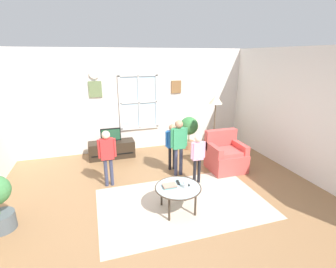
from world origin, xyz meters
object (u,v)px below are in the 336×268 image
(coffee_table, at_px, (178,189))
(remote_near_books, at_px, (187,184))
(person_red_shirt, at_px, (107,152))
(potted_plant_by_window, at_px, (189,128))
(person_pink_shirt, at_px, (198,154))
(person_green_shirt, at_px, (179,142))
(cup, at_px, (186,185))
(book_stack, at_px, (170,186))
(person_blue_shirt, at_px, (172,142))
(floor_lamp, at_px, (215,106))
(armchair, at_px, (225,156))
(tv_stand, at_px, (112,149))
(television, at_px, (111,135))
(remote_near_cup, at_px, (178,182))

(coffee_table, xyz_separation_m, remote_near_books, (0.17, 0.04, 0.04))
(person_red_shirt, relative_size, potted_plant_by_window, 1.26)
(person_pink_shirt, bearing_deg, coffee_table, -131.37)
(remote_near_books, xyz_separation_m, person_green_shirt, (0.28, 1.18, 0.33))
(person_pink_shirt, relative_size, potted_plant_by_window, 1.13)
(cup, height_order, person_pink_shirt, person_pink_shirt)
(book_stack, distance_m, person_pink_shirt, 1.11)
(person_blue_shirt, height_order, floor_lamp, floor_lamp)
(remote_near_books, bearing_deg, person_red_shirt, 136.08)
(remote_near_books, bearing_deg, armchair, 39.30)
(book_stack, bearing_deg, tv_stand, 105.55)
(coffee_table, distance_m, person_blue_shirt, 1.60)
(coffee_table, height_order, person_pink_shirt, person_pink_shirt)
(television, xyz_separation_m, book_stack, (0.72, -2.59, -0.15))
(coffee_table, distance_m, potted_plant_by_window, 2.92)
(person_red_shirt, height_order, potted_plant_by_window, person_red_shirt)
(television, height_order, book_stack, television)
(remote_near_books, xyz_separation_m, potted_plant_by_window, (1.09, 2.59, 0.14))
(television, distance_m, remote_near_books, 2.79)
(coffee_table, distance_m, person_green_shirt, 1.35)
(person_blue_shirt, height_order, potted_plant_by_window, person_blue_shirt)
(coffee_table, bearing_deg, person_pink_shirt, 48.63)
(book_stack, bearing_deg, person_blue_shirt, 70.30)
(remote_near_books, bearing_deg, coffee_table, -166.15)
(person_red_shirt, distance_m, floor_lamp, 2.82)
(television, xyz_separation_m, person_pink_shirt, (1.53, -1.86, 0.04))
(armchair, bearing_deg, person_red_shirt, 179.71)
(armchair, xyz_separation_m, person_green_shirt, (-1.12, 0.03, 0.45))
(person_pink_shirt, relative_size, person_red_shirt, 0.90)
(potted_plant_by_window, bearing_deg, person_blue_shirt, -127.69)
(armchair, xyz_separation_m, remote_near_books, (-1.39, -1.14, 0.12))
(armchair, height_order, floor_lamp, floor_lamp)
(television, height_order, potted_plant_by_window, potted_plant_by_window)
(armchair, distance_m, remote_near_cup, 1.85)
(remote_near_books, distance_m, floor_lamp, 2.52)
(coffee_table, height_order, remote_near_books, remote_near_books)
(tv_stand, bearing_deg, remote_near_cup, -70.31)
(tv_stand, relative_size, potted_plant_by_window, 1.25)
(person_red_shirt, bearing_deg, armchair, -0.29)
(person_red_shirt, relative_size, person_green_shirt, 0.93)
(television, bearing_deg, remote_near_books, -68.59)
(book_stack, height_order, person_red_shirt, person_red_shirt)
(book_stack, bearing_deg, remote_near_books, -1.74)
(person_blue_shirt, bearing_deg, remote_near_books, -98.84)
(person_green_shirt, relative_size, floor_lamp, 0.77)
(person_green_shirt, xyz_separation_m, potted_plant_by_window, (0.81, 1.42, -0.18))
(coffee_table, bearing_deg, person_blue_shirt, 75.40)
(tv_stand, xyz_separation_m, coffee_table, (0.85, -2.64, 0.20))
(tv_stand, height_order, remote_near_cup, remote_near_cup)
(person_blue_shirt, bearing_deg, coffee_table, -104.60)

